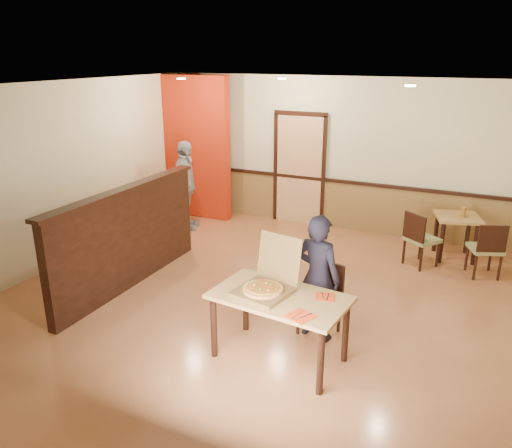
# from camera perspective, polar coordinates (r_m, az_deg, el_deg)

# --- Properties ---
(floor) EXTENTS (7.00, 7.00, 0.00)m
(floor) POSITION_cam_1_polar(r_m,az_deg,el_deg) (6.71, 0.80, -9.34)
(floor) COLOR #BC7649
(floor) RESTS_ON ground
(ceiling) EXTENTS (7.00, 7.00, 0.00)m
(ceiling) POSITION_cam_1_polar(r_m,az_deg,el_deg) (5.92, 0.93, 15.26)
(ceiling) COLOR black
(ceiling) RESTS_ON wall_back
(wall_back) EXTENTS (7.00, 0.00, 7.00)m
(wall_back) POSITION_cam_1_polar(r_m,az_deg,el_deg) (9.38, 9.75, 7.77)
(wall_back) COLOR beige
(wall_back) RESTS_ON floor
(wall_left) EXTENTS (0.00, 7.00, 7.00)m
(wall_left) POSITION_cam_1_polar(r_m,az_deg,el_deg) (8.20, -22.14, 5.02)
(wall_left) COLOR beige
(wall_left) RESTS_ON floor
(wainscot_back) EXTENTS (7.00, 0.04, 0.90)m
(wainscot_back) POSITION_cam_1_polar(r_m,az_deg,el_deg) (9.58, 9.39, 2.16)
(wainscot_back) COLOR olive
(wainscot_back) RESTS_ON floor
(chair_rail_back) EXTENTS (7.00, 0.06, 0.06)m
(chair_rail_back) POSITION_cam_1_polar(r_m,az_deg,el_deg) (9.44, 9.51, 4.86)
(chair_rail_back) COLOR black
(chair_rail_back) RESTS_ON wall_back
(back_door) EXTENTS (0.90, 0.06, 2.10)m
(back_door) POSITION_cam_1_polar(r_m,az_deg,el_deg) (9.65, 4.98, 6.16)
(back_door) COLOR tan
(back_door) RESTS_ON wall_back
(booth_partition) EXTENTS (0.20, 3.10, 1.44)m
(booth_partition) POSITION_cam_1_polar(r_m,az_deg,el_deg) (7.24, -14.43, -1.39)
(booth_partition) COLOR black
(booth_partition) RESTS_ON floor
(red_accent_panel) EXTENTS (1.60, 0.20, 2.78)m
(red_accent_panel) POSITION_cam_1_polar(r_m,az_deg,el_deg) (10.09, -7.28, 8.67)
(red_accent_panel) COLOR #AC230C
(red_accent_panel) RESTS_ON floor
(spot_a) EXTENTS (0.14, 0.14, 0.02)m
(spot_a) POSITION_cam_1_polar(r_m,az_deg,el_deg) (8.61, -8.55, 16.11)
(spot_a) COLOR beige
(spot_a) RESTS_ON ceiling
(spot_b) EXTENTS (0.14, 0.14, 0.02)m
(spot_b) POSITION_cam_1_polar(r_m,az_deg,el_deg) (8.53, 2.98, 16.26)
(spot_b) COLOR beige
(spot_b) RESTS_ON ceiling
(spot_c) EXTENTS (0.14, 0.14, 0.02)m
(spot_c) POSITION_cam_1_polar(r_m,az_deg,el_deg) (6.97, 17.22, 14.86)
(spot_c) COLOR beige
(spot_c) RESTS_ON ceiling
(main_table) EXTENTS (1.50, 0.96, 0.76)m
(main_table) POSITION_cam_1_polar(r_m,az_deg,el_deg) (5.36, 2.72, -9.23)
(main_table) COLOR #AD8549
(main_table) RESTS_ON floor
(diner_chair) EXTENTS (0.51, 0.51, 0.86)m
(diner_chair) POSITION_cam_1_polar(r_m,az_deg,el_deg) (6.00, 7.60, -8.10)
(diner_chair) COLOR olive
(diner_chair) RESTS_ON floor
(side_chair_left) EXTENTS (0.61, 0.61, 0.88)m
(side_chair_left) POSITION_cam_1_polar(r_m,az_deg,el_deg) (8.12, 18.17, -1.45)
(side_chair_left) COLOR olive
(side_chair_left) RESTS_ON floor
(side_chair_right) EXTENTS (0.56, 0.56, 0.86)m
(side_chair_right) POSITION_cam_1_polar(r_m,az_deg,el_deg) (8.09, 24.90, -2.46)
(side_chair_right) COLOR olive
(side_chair_right) RESTS_ON floor
(side_table) EXTENTS (0.82, 0.82, 0.71)m
(side_table) POSITION_cam_1_polar(r_m,az_deg,el_deg) (8.64, 21.95, -0.23)
(side_table) COLOR #AD8549
(side_table) RESTS_ON floor
(diner) EXTENTS (0.61, 0.46, 1.51)m
(diner) POSITION_cam_1_polar(r_m,az_deg,el_deg) (5.76, 7.06, -6.10)
(diner) COLOR black
(diner) RESTS_ON floor
(passerby) EXTENTS (0.68, 1.06, 1.67)m
(passerby) POSITION_cam_1_polar(r_m,az_deg,el_deg) (9.40, -8.06, 4.36)
(passerby) COLOR #96959E
(passerby) RESTS_ON floor
(pizza_box) EXTENTS (0.64, 0.71, 0.56)m
(pizza_box) POSITION_cam_1_polar(r_m,az_deg,el_deg) (5.36, 1.13, -7.04)
(pizza_box) COLOR brown
(pizza_box) RESTS_ON main_table
(pizza) EXTENTS (0.50, 0.50, 0.03)m
(pizza) POSITION_cam_1_polar(r_m,az_deg,el_deg) (5.32, 0.77, -7.44)
(pizza) COLOR #E09A51
(pizza) RESTS_ON pizza_box
(napkin_near) EXTENTS (0.31, 0.31, 0.01)m
(napkin_near) POSITION_cam_1_polar(r_m,az_deg,el_deg) (4.93, 5.10, -10.45)
(napkin_near) COLOR red
(napkin_near) RESTS_ON main_table
(napkin_far) EXTENTS (0.24, 0.24, 0.01)m
(napkin_far) POSITION_cam_1_polar(r_m,az_deg,el_deg) (5.32, 7.90, -8.23)
(napkin_far) COLOR red
(napkin_far) RESTS_ON main_table
(condiment) EXTENTS (0.07, 0.07, 0.17)m
(condiment) POSITION_cam_1_polar(r_m,az_deg,el_deg) (8.54, 22.62, 1.28)
(condiment) COLOR #9C5F1C
(condiment) RESTS_ON side_table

